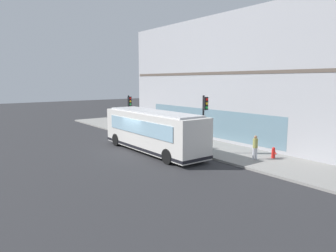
% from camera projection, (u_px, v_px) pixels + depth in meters
% --- Properties ---
extents(ground, '(120.00, 120.00, 0.00)m').
position_uv_depth(ground, '(138.00, 151.00, 23.19)').
color(ground, '#2D2D30').
extents(sidewalk_curb, '(4.59, 40.00, 0.15)m').
position_uv_depth(sidewalk_curb, '(187.00, 142.00, 26.12)').
color(sidewalk_curb, gray).
rests_on(sidewalk_curb, ground).
extents(building_corner, '(7.97, 22.46, 10.74)m').
position_uv_depth(building_corner, '(237.00, 80.00, 29.10)').
color(building_corner, '#A8A8AD').
rests_on(building_corner, ground).
extents(city_bus_nearside, '(2.68, 10.06, 3.07)m').
position_uv_depth(city_bus_nearside, '(153.00, 131.00, 22.74)').
color(city_bus_nearside, silver).
rests_on(city_bus_nearside, ground).
extents(traffic_light_near_corner, '(0.32, 0.49, 4.12)m').
position_uv_depth(traffic_light_near_corner, '(205.00, 113.00, 21.41)').
color(traffic_light_near_corner, black).
rests_on(traffic_light_near_corner, sidewalk_curb).
extents(traffic_light_down_block, '(0.32, 0.49, 3.71)m').
position_uv_depth(traffic_light_down_block, '(129.00, 107.00, 29.77)').
color(traffic_light_down_block, black).
rests_on(traffic_light_down_block, sidewalk_curb).
extents(fire_hydrant, '(0.35, 0.35, 0.74)m').
position_uv_depth(fire_hydrant, '(273.00, 153.00, 20.48)').
color(fire_hydrant, red).
rests_on(fire_hydrant, sidewalk_curb).
extents(pedestrian_near_hydrant, '(0.32, 0.32, 1.58)m').
position_uv_depth(pedestrian_near_hydrant, '(255.00, 146.00, 20.11)').
color(pedestrian_near_hydrant, silver).
rests_on(pedestrian_near_hydrant, sidewalk_curb).
extents(pedestrian_walking_along_curb, '(0.32, 0.32, 1.78)m').
position_uv_depth(pedestrian_walking_along_curb, '(190.00, 135.00, 23.37)').
color(pedestrian_walking_along_curb, gold).
rests_on(pedestrian_walking_along_curb, sidewalk_curb).
extents(newspaper_vending_box, '(0.44, 0.42, 0.90)m').
position_uv_depth(newspaper_vending_box, '(157.00, 130.00, 29.57)').
color(newspaper_vending_box, '#263F99').
rests_on(newspaper_vending_box, sidewalk_curb).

